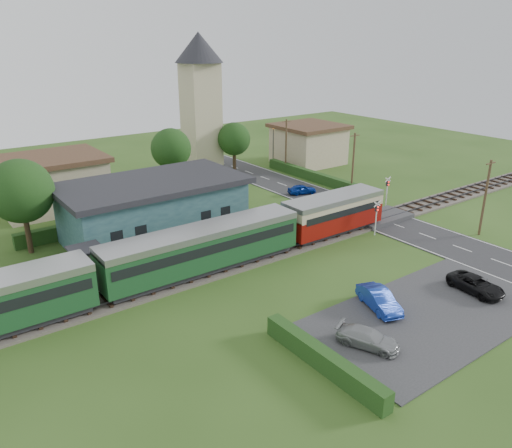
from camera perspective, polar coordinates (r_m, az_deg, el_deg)
ground at (r=42.86m, az=7.34°, el=-2.97°), size 120.00×120.00×0.00m
railway_track at (r=44.15m, az=5.58°, el=-2.01°), size 76.00×3.20×0.49m
road at (r=49.83m, az=15.77°, el=-0.13°), size 6.00×70.00×0.05m
car_park at (r=34.97m, az=19.21°, el=-9.75°), size 17.00×9.00×0.08m
crossing_deck at (r=50.93m, az=14.05°, el=0.72°), size 6.20×3.40×0.45m
platform at (r=41.25m, az=-7.92°, el=-3.64°), size 30.00×3.00×0.45m
equipment_hut at (r=37.93m, az=-18.71°, el=-4.32°), size 2.30×2.30×2.55m
station_building at (r=45.22m, az=-11.60°, el=1.71°), size 16.00×9.00×5.30m
train at (r=36.45m, az=-10.36°, el=-3.80°), size 43.20×2.90×3.40m
church_tower at (r=65.22m, az=-6.38°, el=14.54°), size 6.00×6.00×17.60m
house_west at (r=56.46m, az=-22.34°, el=4.46°), size 10.80×8.80×5.50m
house_east at (r=71.93m, az=6.02°, el=9.13°), size 8.80×8.80×5.50m
hedge_carpark at (r=28.33m, az=7.71°, el=-15.10°), size 0.80×9.00×1.20m
hedge_roadside at (r=62.88m, az=6.87°, el=5.35°), size 0.80×18.00×1.20m
hedge_station at (r=49.81m, az=-13.65°, el=0.83°), size 22.00×0.80×1.30m
tree_a at (r=44.41m, az=-25.29°, el=3.40°), size 5.20×5.20×8.00m
tree_b at (r=58.40m, az=-9.69°, el=8.48°), size 4.60×4.60×7.34m
tree_c at (r=65.09m, az=-2.52°, el=9.67°), size 4.20×4.20×6.78m
utility_pole_b at (r=49.02m, az=24.72°, el=2.83°), size 1.40×0.22×7.00m
utility_pole_c at (r=58.04m, az=11.04°, el=6.91°), size 1.40×0.22×7.00m
utility_pole_d at (r=66.56m, az=3.45°, el=9.00°), size 1.40×0.22×7.00m
crossing_signal_near at (r=46.23m, az=13.61°, el=1.24°), size 0.84×0.28×3.28m
crossing_signal_far at (r=54.45m, az=14.78°, el=4.07°), size 0.84×0.28×3.28m
streetlamp_east at (r=71.59m, az=1.99°, el=9.37°), size 0.30×0.30×5.15m
car_on_road at (r=57.61m, az=5.27°, el=3.99°), size 3.48×2.25×1.10m
car_park_blue at (r=34.37m, az=13.87°, el=-8.36°), size 2.59×4.23×1.31m
car_park_silver at (r=30.45m, az=12.67°, el=-12.60°), size 2.89×4.03×1.08m
car_park_dark at (r=38.71m, az=23.85°, el=-6.35°), size 2.22×4.20×1.13m
pedestrian_near at (r=42.69m, az=-1.55°, el=-0.91°), size 0.73×0.54×1.83m
pedestrian_far at (r=38.40m, az=-18.48°, el=-4.50°), size 0.87×1.05×1.97m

